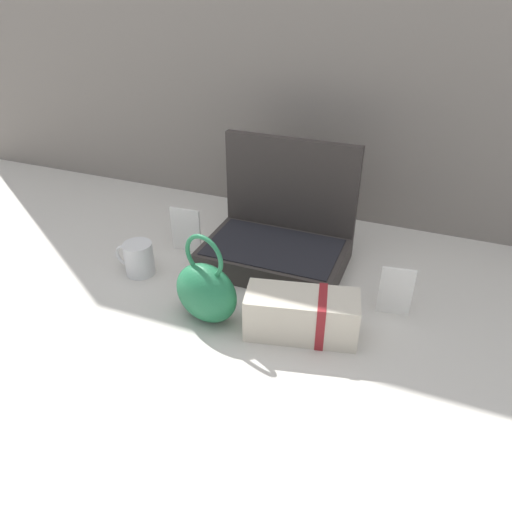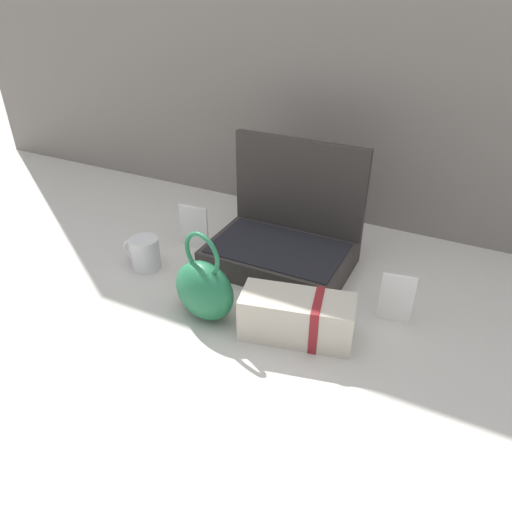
{
  "view_description": "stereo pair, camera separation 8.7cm",
  "coord_description": "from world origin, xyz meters",
  "px_view_note": "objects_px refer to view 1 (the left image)",
  "views": [
    {
      "loc": [
        0.37,
        -0.98,
        0.77
      ],
      "look_at": [
        -0.01,
        -0.02,
        0.14
      ],
      "focal_mm": 33.53,
      "sensor_mm": 36.0,
      "label": 1
    },
    {
      "loc": [
        0.45,
        -0.94,
        0.77
      ],
      "look_at": [
        -0.01,
        -0.02,
        0.14
      ],
      "focal_mm": 33.53,
      "sensor_mm": 36.0,
      "label": 2
    }
  ],
  "objects_px": {
    "cream_toiletry_bag": "(303,315)",
    "poster_card_right": "(186,230)",
    "teal_pouch_handbag": "(206,291)",
    "coffee_mug": "(138,258)",
    "open_suitcase": "(279,238)",
    "info_card_left": "(396,291)"
  },
  "relations": [
    {
      "from": "info_card_left",
      "to": "coffee_mug",
      "type": "bearing_deg",
      "value": 177.95
    },
    {
      "from": "open_suitcase",
      "to": "info_card_left",
      "type": "height_order",
      "value": "open_suitcase"
    },
    {
      "from": "teal_pouch_handbag",
      "to": "cream_toiletry_bag",
      "type": "distance_m",
      "value": 0.24
    },
    {
      "from": "coffee_mug",
      "to": "poster_card_right",
      "type": "height_order",
      "value": "poster_card_right"
    },
    {
      "from": "teal_pouch_handbag",
      "to": "cream_toiletry_bag",
      "type": "xyz_separation_m",
      "value": [
        0.24,
        0.03,
        -0.03
      ]
    },
    {
      "from": "teal_pouch_handbag",
      "to": "poster_card_right",
      "type": "height_order",
      "value": "teal_pouch_handbag"
    },
    {
      "from": "info_card_left",
      "to": "cream_toiletry_bag",
      "type": "bearing_deg",
      "value": -148.3
    },
    {
      "from": "poster_card_right",
      "to": "open_suitcase",
      "type": "bearing_deg",
      "value": 5.67
    },
    {
      "from": "teal_pouch_handbag",
      "to": "info_card_left",
      "type": "xyz_separation_m",
      "value": [
        0.43,
        0.19,
        -0.01
      ]
    },
    {
      "from": "open_suitcase",
      "to": "info_card_left",
      "type": "xyz_separation_m",
      "value": [
        0.36,
        -0.13,
        -0.01
      ]
    },
    {
      "from": "open_suitcase",
      "to": "info_card_left",
      "type": "relative_size",
      "value": 3.0
    },
    {
      "from": "cream_toiletry_bag",
      "to": "coffee_mug",
      "type": "height_order",
      "value": "cream_toiletry_bag"
    },
    {
      "from": "cream_toiletry_bag",
      "to": "info_card_left",
      "type": "distance_m",
      "value": 0.25
    },
    {
      "from": "teal_pouch_handbag",
      "to": "poster_card_right",
      "type": "distance_m",
      "value": 0.35
    },
    {
      "from": "info_card_left",
      "to": "poster_card_right",
      "type": "distance_m",
      "value": 0.65
    },
    {
      "from": "teal_pouch_handbag",
      "to": "open_suitcase",
      "type": "bearing_deg",
      "value": 77.05
    },
    {
      "from": "teal_pouch_handbag",
      "to": "cream_toiletry_bag",
      "type": "bearing_deg",
      "value": 7.2
    },
    {
      "from": "cream_toiletry_bag",
      "to": "coffee_mug",
      "type": "xyz_separation_m",
      "value": [
        -0.52,
        0.08,
        -0.01
      ]
    },
    {
      "from": "open_suitcase",
      "to": "cream_toiletry_bag",
      "type": "bearing_deg",
      "value": -60.67
    },
    {
      "from": "coffee_mug",
      "to": "info_card_left",
      "type": "distance_m",
      "value": 0.72
    },
    {
      "from": "open_suitcase",
      "to": "poster_card_right",
      "type": "bearing_deg",
      "value": -170.55
    },
    {
      "from": "cream_toiletry_bag",
      "to": "poster_card_right",
      "type": "bearing_deg",
      "value": 151.25
    }
  ]
}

